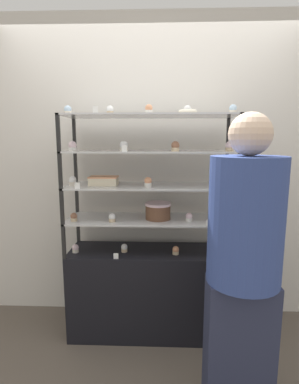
% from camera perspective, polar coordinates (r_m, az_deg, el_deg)
% --- Properties ---
extents(ground_plane, '(20.00, 20.00, 0.00)m').
position_cam_1_polar(ground_plane, '(2.76, 0.00, -24.80)').
color(ground_plane, brown).
extents(back_wall, '(8.00, 0.05, 2.60)m').
position_cam_1_polar(back_wall, '(2.63, 0.29, 4.02)').
color(back_wall, silver).
rests_on(back_wall, ground_plane).
extents(display_base, '(1.27, 0.41, 0.70)m').
position_cam_1_polar(display_base, '(2.57, 0.00, -18.36)').
color(display_base, black).
rests_on(display_base, ground_plane).
extents(display_riser_lower, '(1.27, 0.41, 0.26)m').
position_cam_1_polar(display_riser_lower, '(2.35, 0.00, -5.45)').
color(display_riser_lower, black).
rests_on(display_riser_lower, display_base).
extents(display_riser_middle, '(1.27, 0.41, 0.26)m').
position_cam_1_polar(display_riser_middle, '(2.30, 0.00, 0.87)').
color(display_riser_middle, black).
rests_on(display_riser_middle, display_riser_lower).
extents(display_riser_upper, '(1.27, 0.41, 0.26)m').
position_cam_1_polar(display_riser_upper, '(2.27, 0.00, 7.42)').
color(display_riser_upper, black).
rests_on(display_riser_upper, display_riser_middle).
extents(display_riser_top, '(1.27, 0.41, 0.26)m').
position_cam_1_polar(display_riser_top, '(2.28, 0.00, 14.03)').
color(display_riser_top, black).
rests_on(display_riser_top, display_riser_upper).
extents(layer_cake_centerpiece, '(0.20, 0.20, 0.13)m').
position_cam_1_polar(layer_cake_centerpiece, '(2.32, 1.62, -3.60)').
color(layer_cake_centerpiece, brown).
rests_on(layer_cake_centerpiece, display_riser_lower).
extents(sheet_cake_frosted, '(0.22, 0.15, 0.07)m').
position_cam_1_polar(sheet_cake_frosted, '(2.33, -8.74, 2.14)').
color(sheet_cake_frosted, beige).
rests_on(sheet_cake_frosted, display_riser_middle).
extents(cupcake_0, '(0.05, 0.05, 0.06)m').
position_cam_1_polar(cupcake_0, '(2.45, -13.93, -10.39)').
color(cupcake_0, beige).
rests_on(cupcake_0, display_base).
extents(cupcake_1, '(0.05, 0.05, 0.06)m').
position_cam_1_polar(cupcake_1, '(2.40, -4.82, -10.58)').
color(cupcake_1, '#CCB28C').
rests_on(cupcake_1, display_base).
extents(cupcake_2, '(0.05, 0.05, 0.06)m').
position_cam_1_polar(cupcake_2, '(2.35, 5.00, -11.02)').
color(cupcake_2, '#CCB28C').
rests_on(cupcake_2, display_base).
extents(cupcake_3, '(0.05, 0.05, 0.06)m').
position_cam_1_polar(cupcake_3, '(2.43, 14.02, -10.57)').
color(cupcake_3, beige).
rests_on(cupcake_3, display_base).
extents(price_tag_0, '(0.04, 0.00, 0.04)m').
position_cam_1_polar(price_tag_0, '(2.27, -6.41, -12.04)').
color(price_tag_0, white).
rests_on(price_tag_0, display_base).
extents(cupcake_4, '(0.05, 0.05, 0.06)m').
position_cam_1_polar(cupcake_4, '(2.33, -14.21, -4.66)').
color(cupcake_4, '#CCB28C').
rests_on(cupcake_4, display_riser_lower).
extents(cupcake_5, '(0.05, 0.05, 0.06)m').
position_cam_1_polar(cupcake_5, '(2.26, -7.13, -4.91)').
color(cupcake_5, '#CCB28C').
rests_on(cupcake_5, display_riser_lower).
extents(cupcake_6, '(0.05, 0.05, 0.06)m').
position_cam_1_polar(cupcake_6, '(2.28, 7.54, -4.78)').
color(cupcake_6, white).
rests_on(cupcake_6, display_riser_lower).
extents(cupcake_7, '(0.05, 0.05, 0.06)m').
position_cam_1_polar(cupcake_7, '(2.34, 14.62, -4.64)').
color(cupcake_7, beige).
rests_on(cupcake_7, display_riser_lower).
extents(price_tag_1, '(0.04, 0.00, 0.04)m').
position_cam_1_polar(price_tag_1, '(2.19, 11.25, -5.75)').
color(price_tag_1, white).
rests_on(price_tag_1, display_riser_lower).
extents(cupcake_8, '(0.06, 0.06, 0.07)m').
position_cam_1_polar(cupcake_8, '(2.34, -14.42, 2.01)').
color(cupcake_8, beige).
rests_on(cupcake_8, display_riser_middle).
extents(cupcake_9, '(0.06, 0.06, 0.07)m').
position_cam_1_polar(cupcake_9, '(2.21, -0.29, 1.90)').
color(cupcake_9, white).
rests_on(cupcake_9, display_riser_middle).
extents(cupcake_10, '(0.06, 0.06, 0.07)m').
position_cam_1_polar(cupcake_10, '(2.28, 14.43, 1.82)').
color(cupcake_10, '#CCB28C').
rests_on(cupcake_10, display_riser_middle).
extents(price_tag_2, '(0.04, 0.00, 0.04)m').
position_cam_1_polar(price_tag_2, '(2.19, -13.60, 1.19)').
color(price_tag_2, white).
rests_on(price_tag_2, display_riser_middle).
extents(cupcake_11, '(0.06, 0.06, 0.07)m').
position_cam_1_polar(cupcake_11, '(2.30, -14.45, 8.43)').
color(cupcake_11, white).
rests_on(cupcake_11, display_riser_upper).
extents(cupcake_12, '(0.06, 0.06, 0.07)m').
position_cam_1_polar(cupcake_12, '(2.22, -4.91, 8.66)').
color(cupcake_12, beige).
rests_on(cupcake_12, display_riser_upper).
extents(cupcake_13, '(0.06, 0.06, 0.07)m').
position_cam_1_polar(cupcake_13, '(2.18, 4.95, 8.63)').
color(cupcake_13, '#CCB28C').
rests_on(cupcake_13, display_riser_upper).
extents(cupcake_14, '(0.06, 0.06, 0.07)m').
position_cam_1_polar(cupcake_14, '(2.26, 15.00, 8.38)').
color(cupcake_14, '#CCB28C').
rests_on(cupcake_14, display_riser_upper).
extents(price_tag_3, '(0.04, 0.00, 0.04)m').
position_cam_1_polar(price_tag_3, '(2.10, -4.80, 8.26)').
color(price_tag_3, white).
rests_on(price_tag_3, display_riser_upper).
extents(cupcake_15, '(0.05, 0.05, 0.06)m').
position_cam_1_polar(cupcake_15, '(2.32, -15.29, 14.80)').
color(cupcake_15, beige).
rests_on(cupcake_15, display_riser_top).
extents(cupcake_16, '(0.05, 0.05, 0.06)m').
position_cam_1_polar(cupcake_16, '(2.27, -7.53, 15.16)').
color(cupcake_16, '#CCB28C').
rests_on(cupcake_16, display_riser_top).
extents(cupcake_17, '(0.05, 0.05, 0.06)m').
position_cam_1_polar(cupcake_17, '(2.17, -0.01, 15.50)').
color(cupcake_17, white).
rests_on(cupcake_17, display_riser_top).
extents(cupcake_18, '(0.05, 0.05, 0.06)m').
position_cam_1_polar(cupcake_18, '(2.25, 7.25, 15.23)').
color(cupcake_18, beige).
rests_on(cupcake_18, display_riser_top).
extents(cupcake_19, '(0.05, 0.05, 0.06)m').
position_cam_1_polar(cupcake_19, '(2.26, 15.61, 14.93)').
color(cupcake_19, beige).
rests_on(cupcake_19, display_riser_top).
extents(price_tag_4, '(0.04, 0.00, 0.04)m').
position_cam_1_polar(price_tag_4, '(2.14, -10.28, 15.20)').
color(price_tag_4, white).
rests_on(price_tag_4, display_riser_top).
extents(donut_glazed, '(0.14, 0.14, 0.04)m').
position_cam_1_polar(donut_glazed, '(2.27, 7.30, 14.85)').
color(donut_glazed, '#EFE5CC').
rests_on(donut_glazed, display_riser_top).
extents(customer_figure, '(0.40, 0.40, 1.71)m').
position_cam_1_polar(customer_figure, '(1.76, 17.44, -12.35)').
color(customer_figure, '#282D47').
rests_on(customer_figure, ground_plane).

